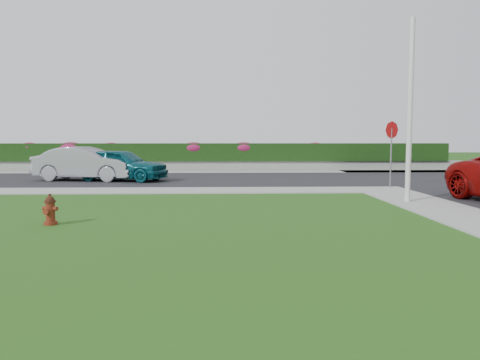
{
  "coord_description": "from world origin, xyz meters",
  "views": [
    {
      "loc": [
        0.95,
        -8.65,
        1.96
      ],
      "look_at": [
        1.36,
        3.42,
        0.9
      ],
      "focal_mm": 35.0,
      "sensor_mm": 36.0,
      "label": 1
    }
  ],
  "objects_px": {
    "utility_pole": "(410,111)",
    "stop_sign": "(391,138)",
    "sedan_teal": "(120,165)",
    "fire_hydrant": "(50,210)",
    "sedan_silver": "(86,164)"
  },
  "relations": [
    {
      "from": "utility_pole",
      "to": "stop_sign",
      "type": "height_order",
      "value": "utility_pole"
    },
    {
      "from": "stop_sign",
      "to": "sedan_teal",
      "type": "bearing_deg",
      "value": 160.68
    },
    {
      "from": "fire_hydrant",
      "to": "stop_sign",
      "type": "relative_size",
      "value": 0.26
    },
    {
      "from": "sedan_teal",
      "to": "sedan_silver",
      "type": "height_order",
      "value": "sedan_silver"
    },
    {
      "from": "fire_hydrant",
      "to": "sedan_teal",
      "type": "bearing_deg",
      "value": 108.78
    },
    {
      "from": "fire_hydrant",
      "to": "utility_pole",
      "type": "height_order",
      "value": "utility_pole"
    },
    {
      "from": "sedan_silver",
      "to": "utility_pole",
      "type": "xyz_separation_m",
      "value": [
        12.06,
        -7.78,
        1.97
      ]
    },
    {
      "from": "utility_pole",
      "to": "fire_hydrant",
      "type": "bearing_deg",
      "value": -160.47
    },
    {
      "from": "fire_hydrant",
      "to": "stop_sign",
      "type": "bearing_deg",
      "value": 50.68
    },
    {
      "from": "fire_hydrant",
      "to": "sedan_silver",
      "type": "height_order",
      "value": "sedan_silver"
    },
    {
      "from": "sedan_silver",
      "to": "utility_pole",
      "type": "relative_size",
      "value": 0.85
    },
    {
      "from": "sedan_silver",
      "to": "stop_sign",
      "type": "distance_m",
      "value": 13.58
    },
    {
      "from": "sedan_teal",
      "to": "sedan_silver",
      "type": "distance_m",
      "value": 1.62
    },
    {
      "from": "utility_pole",
      "to": "sedan_silver",
      "type": "bearing_deg",
      "value": 147.18
    },
    {
      "from": "sedan_teal",
      "to": "stop_sign",
      "type": "height_order",
      "value": "stop_sign"
    }
  ]
}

